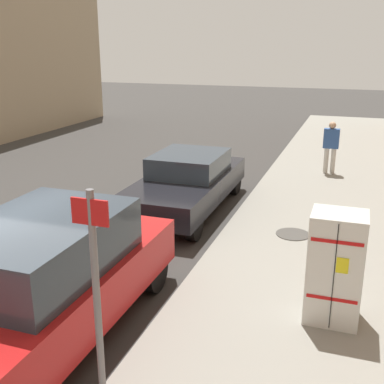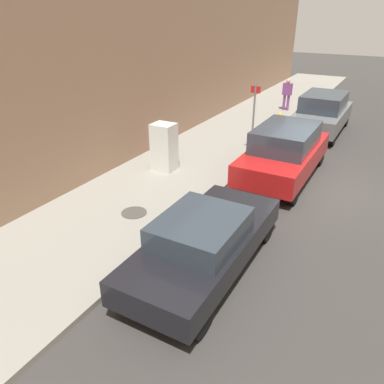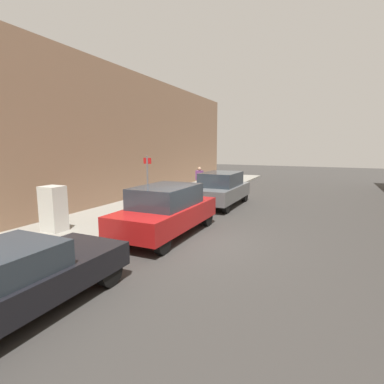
% 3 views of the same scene
% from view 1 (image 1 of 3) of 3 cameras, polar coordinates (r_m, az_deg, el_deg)
% --- Properties ---
extents(sidewalk_slab, '(3.98, 44.00, 0.13)m').
position_cam_1_polar(sidewalk_slab, '(6.43, 11.31, -20.22)').
color(sidewalk_slab, gray).
rests_on(sidewalk_slab, ground).
extents(discarded_refrigerator, '(0.75, 0.65, 1.61)m').
position_cam_1_polar(discarded_refrigerator, '(7.10, 16.60, -8.56)').
color(discarded_refrigerator, silver).
rests_on(discarded_refrigerator, sidewalk_slab).
extents(manhole_cover, '(0.70, 0.70, 0.02)m').
position_cam_1_polar(manhole_cover, '(10.24, 11.87, -4.91)').
color(manhole_cover, '#47443F').
rests_on(manhole_cover, sidewalk_slab).
extents(street_sign_post, '(0.36, 0.07, 2.60)m').
position_cam_1_polar(street_sign_post, '(4.70, -11.17, -13.22)').
color(street_sign_post, slate).
rests_on(street_sign_post, sidewalk_slab).
extents(pedestrian_walking_far, '(0.45, 0.22, 1.57)m').
position_cam_1_polar(pedestrian_walking_far, '(15.08, 16.14, 5.47)').
color(pedestrian_walking_far, beige).
rests_on(pedestrian_walking_far, sidewalk_slab).
extents(parked_sedan_dark, '(1.81, 4.58, 1.38)m').
position_cam_1_polar(parked_sedan_dark, '(11.65, -0.59, 1.24)').
color(parked_sedan_dark, black).
rests_on(parked_sedan_dark, ground).
extents(parked_suv_red, '(1.95, 4.69, 1.76)m').
position_cam_1_polar(parked_suv_red, '(6.83, -17.25, -9.89)').
color(parked_suv_red, red).
rests_on(parked_suv_red, ground).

